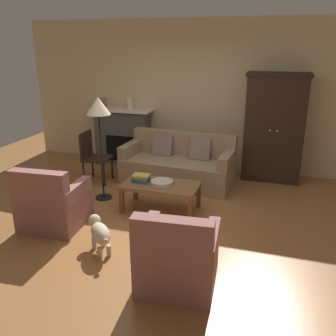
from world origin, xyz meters
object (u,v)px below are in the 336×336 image
mantel_vase_cream (130,103)px  side_chair_wooden (92,154)px  floor_lamp (99,112)px  dog (100,233)px  fruit_bowl (162,182)px  couch (178,165)px  armchair_near_right (177,258)px  armoire (274,128)px  mantel_vase_bronze (104,103)px  coffee_table (161,187)px  book_stack (141,178)px  fireplace (123,135)px  armchair_near_left (53,205)px

mantel_vase_cream → side_chair_wooden: mantel_vase_cream is taller
floor_lamp → dog: (0.69, -1.43, -1.14)m
fruit_bowl → floor_lamp: size_ratio=0.20×
couch → armchair_near_right: size_ratio=2.24×
mantel_vase_cream → dog: bearing=-73.5°
couch → mantel_vase_cream: size_ratio=8.56×
couch → dog: size_ratio=4.26×
armchair_near_right → floor_lamp: size_ratio=0.55×
armoire → couch: (-1.55, -0.71, -0.63)m
fruit_bowl → mantel_vase_bronze: mantel_vase_bronze is taller
couch → fruit_bowl: (0.09, -1.19, 0.13)m
coffee_table → floor_lamp: bearing=171.5°
armchair_near_right → side_chair_wooden: bearing=132.9°
armoire → book_stack: 2.64m
armoire → fireplace: bearing=178.5°
armchair_near_right → book_stack: bearing=122.2°
armoire → armchair_near_right: bearing=-102.1°
armchair_near_left → armchair_near_right: (1.94, -0.72, 0.00)m
armchair_near_right → armchair_near_left: bearing=159.6°
armoire → coffee_table: bearing=-127.9°
book_stack → mantel_vase_cream: (-0.99, 1.96, 0.76)m
floor_lamp → dog: 1.96m
book_stack → mantel_vase_bronze: mantel_vase_bronze is taller
couch → mantel_vase_cream: bearing=147.8°
fruit_bowl → dog: fruit_bowl is taller
mantel_vase_cream → armoire: bearing=-1.2°
couch → book_stack: (-0.23, -1.19, 0.16)m
fireplace → book_stack: size_ratio=4.88×
armchair_near_left → dog: (0.89, -0.37, -0.07)m
mantel_vase_cream → armchair_near_right: mantel_vase_cream is taller
fruit_bowl → armchair_near_left: armchair_near_left is taller
armoire → mantel_vase_bronze: 3.34m
fireplace → armchair_near_left: fireplace is taller
fruit_bowl → armoire: bearing=52.5°
fireplace → couch: (1.40, -0.79, -0.25)m
armoire → armchair_near_left: (-2.70, -2.80, -0.63)m
coffee_table → side_chair_wooden: size_ratio=1.22×
coffee_table → armchair_near_right: 1.78m
fireplace → armchair_near_left: size_ratio=1.43×
book_stack → couch: bearing=78.9°
floor_lamp → dog: size_ratio=3.49×
coffee_table → mantel_vase_bronze: 2.83m
mantel_vase_cream → floor_lamp: size_ratio=0.14×
armchair_near_right → mantel_vase_bronze: bearing=125.7°
armoire → armchair_near_left: armoire is taller
couch → armchair_near_left: size_ratio=2.24×
mantel_vase_bronze → armchair_near_right: 4.51m
book_stack → armchair_near_right: armchair_near_right is taller
book_stack → armchair_near_left: size_ratio=0.29×
side_chair_wooden → dog: (1.21, -2.08, -0.27)m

